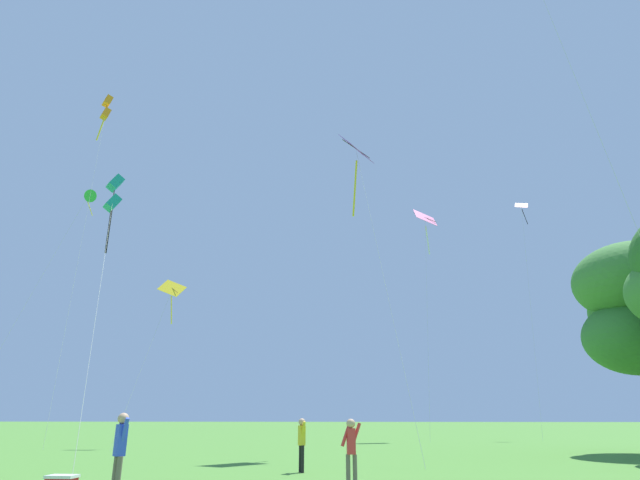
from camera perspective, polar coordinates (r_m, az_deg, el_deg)
name	(u,v)px	position (r m, az deg, el deg)	size (l,w,h in m)	color
kite_pink_low	(426,227)	(45.70, 11.65, 1.45)	(2.31, 5.67, 19.12)	pink
kite_orange_box	(106,109)	(45.62, -22.62, 13.25)	(3.71, 6.72, 26.05)	orange
kite_teal_box	(114,195)	(24.08, -21.91, 4.63)	(3.90, 6.75, 11.66)	teal
kite_green_small	(88,196)	(41.09, -24.36, 4.49)	(3.52, 5.65, 17.44)	green
kite_purple_streamer	(356,165)	(28.63, 4.06, 8.28)	(3.06, 8.17, 16.58)	purple
kite_red_high	(523,220)	(51.18, 21.60, 2.13)	(2.93, 5.02, 20.91)	red
kite_yellow_diamond	(171,296)	(33.90, -16.20, -5.93)	(1.74, 4.43, 10.04)	yellow
person_in_blue_jacket	(302,440)	(17.20, -2.04, -21.24)	(0.32, 0.48, 1.57)	black
person_foreground_watcher	(120,447)	(12.37, -21.30, -20.57)	(0.46, 0.43, 1.70)	#665B4C
person_far_back	(351,447)	(13.18, 3.48, -21.90)	(0.51, 0.21, 1.57)	#665B4C
tree_right_cluster	(636,307)	(30.46, 31.62, -6.32)	(5.70, 6.00, 10.08)	brown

